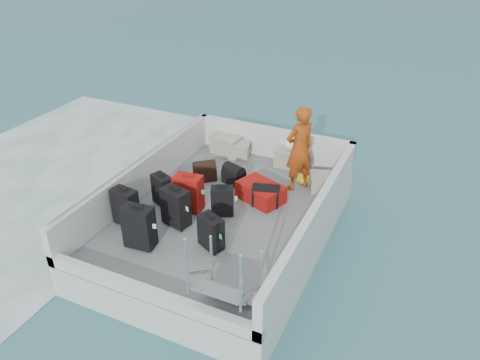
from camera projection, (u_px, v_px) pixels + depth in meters
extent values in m
plane|color=#1A4A5B|center=(224.00, 239.00, 8.88)|extent=(160.00, 160.00, 0.00)
plane|color=white|center=(36.00, 185.00, 10.64)|extent=(10.00, 10.00, 0.00)
cube|color=silver|center=(224.00, 226.00, 8.73)|extent=(3.60, 5.00, 0.60)
cube|color=slate|center=(224.00, 212.00, 8.58)|extent=(3.30, 4.70, 0.02)
cube|color=silver|center=(144.00, 176.00, 9.03)|extent=(0.14, 5.00, 0.70)
cube|color=silver|center=(316.00, 219.00, 7.76)|extent=(0.14, 5.00, 0.70)
cube|color=silver|center=(273.00, 143.00, 10.30)|extent=(3.60, 0.14, 0.70)
cube|color=silver|center=(147.00, 293.00, 6.62)|extent=(3.60, 0.14, 0.20)
cylinder|color=silver|center=(141.00, 157.00, 8.83)|extent=(0.04, 4.80, 0.04)
cube|color=black|center=(125.00, 207.00, 8.07)|extent=(0.48, 0.31, 0.69)
cube|color=black|center=(162.00, 190.00, 8.64)|extent=(0.46, 0.37, 0.61)
cube|color=black|center=(139.00, 227.00, 7.52)|extent=(0.51, 0.33, 0.75)
cube|color=black|center=(176.00, 208.00, 8.06)|extent=(0.53, 0.39, 0.71)
cube|color=#97160B|center=(188.00, 193.00, 8.48)|extent=(0.53, 0.34, 0.70)
cube|color=black|center=(211.00, 233.00, 7.52)|extent=(0.49, 0.41, 0.59)
cube|color=black|center=(222.00, 201.00, 8.36)|extent=(0.46, 0.37, 0.56)
cube|color=#97160B|center=(261.00, 192.00, 8.85)|extent=(1.00, 0.83, 0.34)
cube|color=#AEAC98|center=(226.00, 145.00, 10.58)|extent=(0.69, 0.51, 0.39)
cube|color=#AEAC98|center=(237.00, 150.00, 10.40)|extent=(0.61, 0.49, 0.33)
cube|color=#AEAC98|center=(290.00, 158.00, 10.03)|extent=(0.63, 0.45, 0.36)
cube|color=#AEAC98|center=(325.00, 183.00, 9.16)|extent=(0.62, 0.52, 0.32)
ellipsoid|color=gold|center=(303.00, 179.00, 9.41)|extent=(0.28, 0.26, 0.22)
ellipsoid|color=white|center=(290.00, 147.00, 9.89)|extent=(0.24, 0.24, 0.18)
imported|color=#DA5514|center=(299.00, 149.00, 8.90)|extent=(0.69, 0.75, 1.71)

